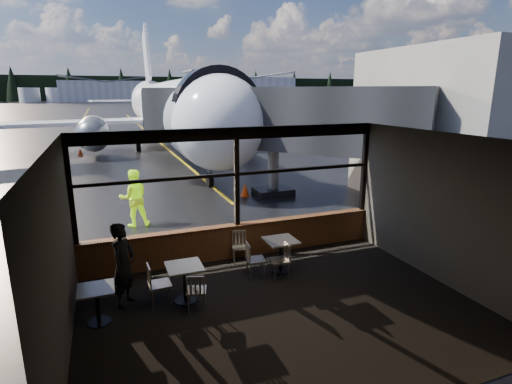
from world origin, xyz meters
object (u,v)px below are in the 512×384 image
chair_near_n (240,248)px  chair_near_w (256,260)px  cafe_table_left (98,306)px  chair_mid_s (196,291)px  ground_crew (134,198)px  cafe_table_mid (185,283)px  airliner (168,73)px  jet_bridge (278,137)px  cone_wing (80,152)px  chair_mid_w (160,285)px  cone_nose (245,190)px  chair_near_e (280,261)px  cafe_table_near (281,255)px  passenger (123,265)px

chair_near_n → chair_near_w: bearing=108.5°
cafe_table_left → chair_mid_s: 1.90m
ground_crew → chair_near_n: bearing=116.7°
chair_mid_s → chair_near_n: bearing=66.9°
cafe_table_mid → chair_near_w: bearing=15.6°
airliner → cafe_table_left: (-5.21, -22.98, -5.35)m
jet_bridge → cone_wing: size_ratio=22.93×
chair_mid_w → chair_near_w: bearing=99.5°
chair_mid_s → cone_nose: 9.28m
chair_mid_w → cone_nose: (4.68, 7.94, -0.20)m
chair_near_e → chair_mid_w: size_ratio=0.96×
chair_near_w → cone_wing: (-4.76, 22.17, -0.19)m
cafe_table_near → cafe_table_left: bearing=-168.6°
cone_nose → passenger: bearing=-125.0°
chair_mid_s → chair_mid_w: chair_mid_w is taller
cafe_table_left → cone_wing: (-1.21, 22.91, -0.11)m
jet_bridge → cafe_table_near: size_ratio=14.12×
jet_bridge → chair_near_e: size_ratio=13.14×
ground_crew → cafe_table_left: bearing=76.1°
jet_bridge → passenger: size_ratio=6.52×
cafe_table_mid → chair_near_n: (1.73, 1.46, 0.01)m
chair_near_w → airliner: bearing=-178.7°
cone_wing → chair_near_n: bearing=-77.6°
chair_near_w → chair_mid_s: chair_near_w is taller
jet_bridge → chair_mid_w: 9.67m
cafe_table_left → chair_near_e: 4.10m
airliner → cafe_table_left: 24.17m
cafe_table_mid → cone_wing: size_ratio=1.59×
passenger → cone_wing: bearing=35.0°
airliner → jet_bridge: 15.82m
airliner → chair_near_w: bearing=-93.0°
jet_bridge → chair_mid_w: size_ratio=12.55×
passenger → ground_crew: ground_crew is taller
cafe_table_left → ground_crew: ground_crew is taller
cafe_table_mid → chair_near_n: 2.26m
chair_near_e → ground_crew: 6.08m
chair_near_e → chair_near_n: size_ratio=1.07×
cafe_table_mid → cone_nose: (4.15, 7.95, -0.14)m
jet_bridge → cafe_table_left: size_ratio=15.88×
cafe_table_mid → chair_mid_s: 0.45m
airliner → cafe_table_mid: size_ratio=45.85×
cafe_table_near → chair_near_w: bearing=-170.6°
jet_bridge → cafe_table_left: jet_bridge is taller
chair_near_e → ground_crew: bearing=33.2°
airliner → jet_bridge: size_ratio=3.19×
cafe_table_mid → chair_near_n: bearing=40.2°
chair_near_n → chair_mid_s: chair_near_n is taller
cafe_table_left → chair_mid_w: (1.22, 0.25, 0.10)m
chair_near_w → cone_nose: size_ratio=1.65×
airliner → cafe_table_near: airliner is taller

